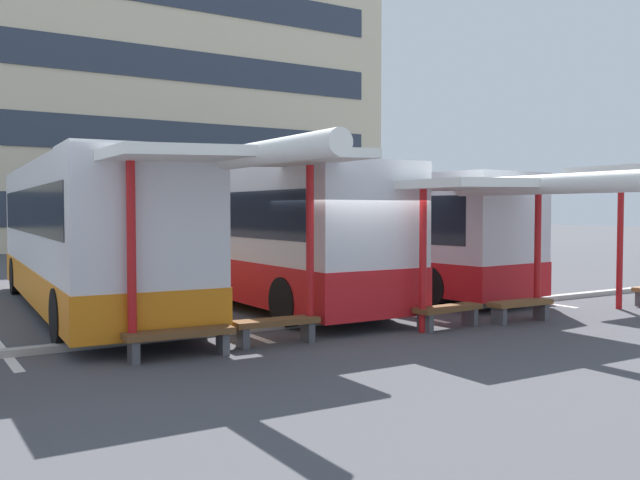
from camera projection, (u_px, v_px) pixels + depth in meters
The scene contains 16 objects.
ground_plane at pixel (353, 328), 13.48m from camera, with size 160.00×160.00×0.00m, color #47474C.
terminal_building at pixel (33, 74), 42.46m from camera, with size 44.07×12.72×24.14m.
coach_bus_0 at pixel (87, 236), 15.83m from camera, with size 3.23×11.72×3.69m.
coach_bus_1 at pixel (243, 235), 17.82m from camera, with size 2.58×11.95×3.62m.
coach_bus_2 at pixel (351, 233), 20.43m from camera, with size 3.50×12.21×3.56m.
lane_stripe_1 at pixel (146, 299), 17.92m from camera, with size 0.16×14.00×0.01m, color white.
lane_stripe_2 at pixel (283, 289), 20.07m from camera, with size 0.16×14.00×0.01m, color white.
lane_stripe_3 at pixel (394, 282), 22.22m from camera, with size 0.16×14.00×0.01m, color white.
waiting_shelter_1 at pixel (234, 161), 11.01m from camera, with size 4.17×4.79×3.33m.
bench_1 at pixel (180, 337), 10.73m from camera, with size 1.74×0.52×0.45m.
bench_2 at pixel (276, 326), 11.83m from camera, with size 1.55×0.52×0.45m.
waiting_shelter_2 at pixel (495, 188), 13.53m from camera, with size 4.17×5.02×2.96m.
bench_3 at pixel (448, 312), 13.43m from camera, with size 1.59×0.55×0.45m.
bench_4 at pixel (520, 306), 14.21m from camera, with size 1.52×0.45×0.45m.
platform_kerb at pixel (332, 320), 14.10m from camera, with size 44.00×0.24×0.12m, color #ADADA8.
waiting_passenger_0 at pixel (532, 260), 17.82m from camera, with size 0.52×0.50×1.73m.
Camera 1 is at (-7.62, -11.03, 2.32)m, focal length 38.71 mm.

